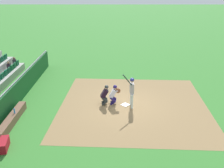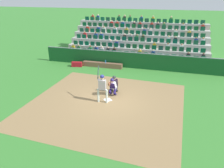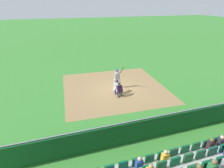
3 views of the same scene
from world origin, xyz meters
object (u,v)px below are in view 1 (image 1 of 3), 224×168
home_plate_umpire (105,94)px  water_bottle_on_bench (14,111)px  batter_at_plate (132,89)px  dugout_bench (12,120)px  home_plate_marker (125,105)px  equipment_duffel_bag (4,145)px  catcher_crouching (114,93)px

home_plate_umpire → water_bottle_on_bench: (2.11, -4.79, -0.11)m
home_plate_umpire → batter_at_plate: bearing=77.6°
dugout_bench → home_plate_umpire: bearing=116.5°
home_plate_marker → dugout_bench: size_ratio=0.12×
equipment_duffel_bag → water_bottle_on_bench: bearing=178.3°
home_plate_marker → batter_at_plate: 1.21m
batter_at_plate → catcher_crouching: size_ratio=1.73×
catcher_crouching → dugout_bench: bearing=-65.7°
home_plate_umpire → equipment_duffel_bag: (4.75, -4.40, -0.47)m
catcher_crouching → home_plate_umpire: 0.53m
home_plate_marker → equipment_duffel_bag: 7.31m
home_plate_marker → water_bottle_on_bench: bearing=-71.6°
batter_at_plate → home_plate_umpire: (-0.35, -1.58, -0.46)m
water_bottle_on_bench → home_plate_marker: bearing=108.4°
catcher_crouching → water_bottle_on_bench: 5.73m
catcher_crouching → home_plate_umpire: (0.01, -0.53, -0.02)m
batter_at_plate → catcher_crouching: batter_at_plate is taller
water_bottle_on_bench → equipment_duffel_bag: 2.69m
home_plate_umpire → equipment_duffel_bag: 6.49m
water_bottle_on_bench → batter_at_plate: bearing=105.5°
home_plate_marker → dugout_bench: (2.32, -6.10, 0.20)m
home_plate_marker → equipment_duffel_bag: (4.64, -5.64, 0.20)m
catcher_crouching → equipment_duffel_bag: bearing=-46.0°
catcher_crouching → equipment_duffel_bag: (4.76, -4.93, -0.49)m
home_plate_marker → equipment_duffel_bag: size_ratio=0.47×
catcher_crouching → water_bottle_on_bench: (2.12, -5.32, -0.13)m
dugout_bench → water_bottle_on_bench: water_bottle_on_bench is taller
home_plate_marker → catcher_crouching: bearing=-99.3°
home_plate_umpire → dugout_bench: bearing=-63.5°
batter_at_plate → dugout_bench: bearing=-72.1°
batter_at_plate → dugout_bench: batter_at_plate is taller
home_plate_umpire → water_bottle_on_bench: size_ratio=4.72×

